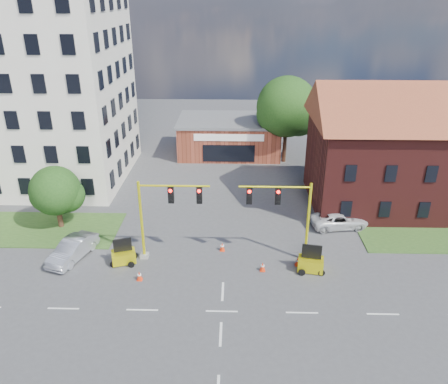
# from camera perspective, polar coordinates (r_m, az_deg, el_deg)

# --- Properties ---
(ground) EXTENTS (120.00, 120.00, 0.00)m
(ground) POSITION_cam_1_polar(r_m,az_deg,el_deg) (28.25, -0.29, -15.32)
(ground) COLOR #434346
(ground) RESTS_ON ground
(lane_markings) EXTENTS (60.00, 36.00, 0.01)m
(lane_markings) POSITION_cam_1_polar(r_m,az_deg,el_deg) (26.02, -0.51, -19.54)
(lane_markings) COLOR white
(lane_markings) RESTS_ON ground
(office_block) EXTENTS (18.40, 15.40, 20.60)m
(office_block) POSITION_cam_1_polar(r_m,az_deg,el_deg) (48.90, -24.25, 13.25)
(office_block) COLOR silver
(office_block) RESTS_ON ground
(brick_shop) EXTENTS (12.40, 8.40, 4.30)m
(brick_shop) POSITION_cam_1_polar(r_m,az_deg,el_deg) (54.08, 0.70, 7.34)
(brick_shop) COLOR maroon
(brick_shop) RESTS_ON ground
(townhouse_row) EXTENTS (21.00, 11.00, 11.50)m
(townhouse_row) POSITION_cam_1_polar(r_m,az_deg,el_deg) (43.22, 25.16, 5.79)
(townhouse_row) COLOR #481715
(townhouse_row) RESTS_ON ground
(tree_large) EXTENTS (7.19, 6.85, 9.95)m
(tree_large) POSITION_cam_1_polar(r_m,az_deg,el_deg) (50.57, 8.59, 10.66)
(tree_large) COLOR #392014
(tree_large) RESTS_ON ground
(tree_nw_front) EXTENTS (4.31, 4.11, 5.44)m
(tree_nw_front) POSITION_cam_1_polar(r_m,az_deg,el_deg) (38.38, -20.83, 0.01)
(tree_nw_front) COLOR #392014
(tree_nw_front) RESTS_ON ground
(signal_mast_west) EXTENTS (5.30, 0.60, 6.20)m
(signal_mast_west) POSITION_cam_1_polar(r_m,az_deg,el_deg) (31.52, -7.91, -2.48)
(signal_mast_west) COLOR gray
(signal_mast_west) RESTS_ON ground
(signal_mast_east) EXTENTS (5.30, 0.60, 6.20)m
(signal_mast_east) POSITION_cam_1_polar(r_m,az_deg,el_deg) (31.32, 8.04, -2.68)
(signal_mast_east) COLOR gray
(signal_mast_east) RESTS_ON ground
(trailer_west) EXTENTS (1.96, 1.60, 1.93)m
(trailer_west) POSITION_cam_1_polar(r_m,az_deg,el_deg) (33.11, -12.98, -8.11)
(trailer_west) COLOR yellow
(trailer_west) RESTS_ON ground
(trailer_east) EXTENTS (1.95, 1.47, 2.01)m
(trailer_east) POSITION_cam_1_polar(r_m,az_deg,el_deg) (32.04, 11.25, -9.08)
(trailer_east) COLOR yellow
(trailer_east) RESTS_ON ground
(cone_a) EXTENTS (0.40, 0.40, 0.70)m
(cone_a) POSITION_cam_1_polar(r_m,az_deg,el_deg) (31.22, -11.00, -10.68)
(cone_a) COLOR red
(cone_a) RESTS_ON ground
(cone_b) EXTENTS (0.40, 0.40, 0.70)m
(cone_b) POSITION_cam_1_polar(r_m,az_deg,el_deg) (33.83, -0.23, -7.16)
(cone_b) COLOR red
(cone_b) RESTS_ON ground
(cone_c) EXTENTS (0.40, 0.40, 0.70)m
(cone_c) POSITION_cam_1_polar(r_m,az_deg,el_deg) (31.69, 5.06, -9.69)
(cone_c) COLOR red
(cone_c) RESTS_ON ground
(cone_d) EXTENTS (0.40, 0.40, 0.70)m
(cone_d) POSITION_cam_1_polar(r_m,az_deg,el_deg) (32.58, 9.61, -8.92)
(cone_d) COLOR red
(cone_d) RESTS_ON ground
(pickup_white) EXTENTS (5.05, 2.88, 1.33)m
(pickup_white) POSITION_cam_1_polar(r_m,az_deg,el_deg) (38.20, 14.83, -3.55)
(pickup_white) COLOR silver
(pickup_white) RESTS_ON ground
(sedan_silver_front) EXTENTS (2.93, 4.88, 1.52)m
(sedan_silver_front) POSITION_cam_1_polar(r_m,az_deg,el_deg) (34.60, -19.17, -7.10)
(sedan_silver_front) COLOR #B3B5BB
(sedan_silver_front) RESTS_ON ground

